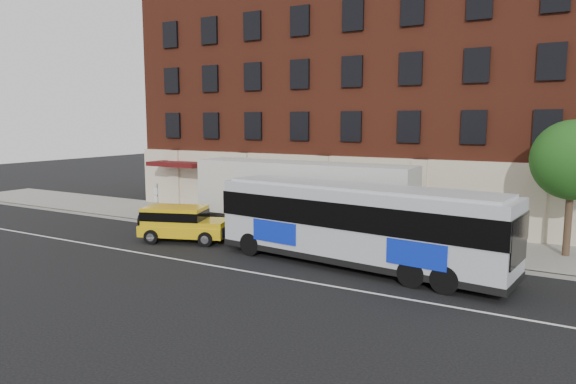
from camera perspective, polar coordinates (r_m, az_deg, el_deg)
The scene contains 10 objects.
ground at distance 22.88m, azimuth -9.32°, elevation -8.23°, with size 120.00×120.00×0.00m, color black.
sidewalk at distance 30.16m, azimuth 1.53°, elevation -4.05°, with size 60.00×6.00×0.15m, color gray.
kerb at distance 27.61m, azimuth -1.43°, elevation -5.17°, with size 60.00×0.25×0.15m, color gray.
lane_line at distance 23.25m, azimuth -8.54°, elevation -7.93°, with size 60.00×0.12×0.01m, color silver.
building at distance 36.70m, azimuth 7.52°, elevation 9.80°, with size 30.00×12.10×15.00m.
sign_pole at distance 32.61m, azimuth -14.19°, elevation -0.93°, with size 0.30×0.20×2.50m.
street_tree at distance 26.55m, azimuth 28.85°, elevation 2.80°, with size 3.60×3.60×6.20m.
city_bus at distance 22.46m, azimuth 7.64°, elevation -3.32°, with size 13.26×4.23×3.57m.
yellow_suv at distance 27.81m, azimuth -11.71°, elevation -3.18°, with size 4.92×3.25×1.83m.
shipping_container at distance 27.99m, azimuth 1.55°, elevation -0.94°, with size 12.25×2.69×4.08m.
Camera 1 is at (13.96, -17.00, 6.30)m, focal length 32.38 mm.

